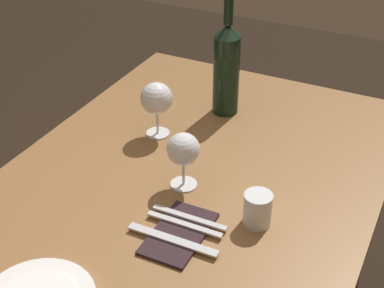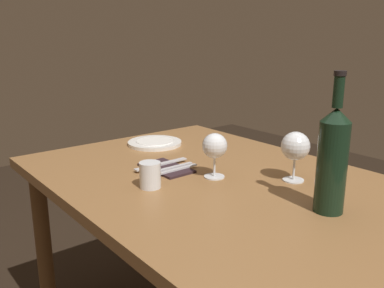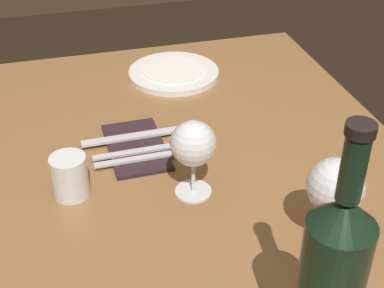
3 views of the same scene
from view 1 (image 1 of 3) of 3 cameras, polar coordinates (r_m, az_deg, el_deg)
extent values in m
cube|color=olive|center=(1.40, -0.60, -4.47)|extent=(1.30, 0.90, 0.04)
cylinder|color=brown|center=(2.17, -2.57, -1.15)|extent=(0.06, 0.06, 0.70)
cylinder|color=brown|center=(1.99, 17.18, -6.57)|extent=(0.06, 0.06, 0.70)
cylinder|color=white|center=(1.38, -1.01, -4.06)|extent=(0.07, 0.07, 0.00)
cylinder|color=white|center=(1.35, -1.02, -2.84)|extent=(0.01, 0.01, 0.07)
sphere|color=white|center=(1.32, -1.05, -0.49)|extent=(0.08, 0.08, 0.08)
cylinder|color=maroon|center=(1.32, -1.05, -0.67)|extent=(0.06, 0.06, 0.02)
cylinder|color=white|center=(1.57, -3.48, 1.10)|extent=(0.07, 0.07, 0.00)
cylinder|color=white|center=(1.55, -3.53, 2.29)|extent=(0.01, 0.01, 0.07)
sphere|color=white|center=(1.52, -3.62, 4.64)|extent=(0.09, 0.09, 0.09)
cylinder|color=maroon|center=(1.52, -3.61, 4.42)|extent=(0.07, 0.07, 0.02)
cylinder|color=black|center=(1.63, 3.49, 6.98)|extent=(0.08, 0.08, 0.24)
cone|color=black|center=(1.57, 3.66, 11.43)|extent=(0.08, 0.08, 0.04)
cylinder|color=black|center=(1.55, 3.73, 13.35)|extent=(0.03, 0.03, 0.08)
cylinder|color=white|center=(1.25, 6.66, -6.59)|extent=(0.06, 0.06, 0.08)
cylinder|color=silver|center=(1.26, 6.60, -7.31)|extent=(0.06, 0.06, 0.03)
cube|color=#2D1E23|center=(1.24, -1.32, -9.05)|extent=(0.19, 0.11, 0.01)
cube|color=silver|center=(1.25, -0.78, -8.14)|extent=(0.02, 0.18, 0.00)
cube|color=silver|center=(1.26, -0.27, -7.47)|extent=(0.02, 0.18, 0.00)
cube|color=silver|center=(1.21, -1.98, -9.67)|extent=(0.02, 0.21, 0.00)
camera|label=2|loc=(1.97, 37.13, 15.47)|focal=38.78mm
camera|label=3|loc=(1.77, 18.50, 25.13)|focal=52.89mm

